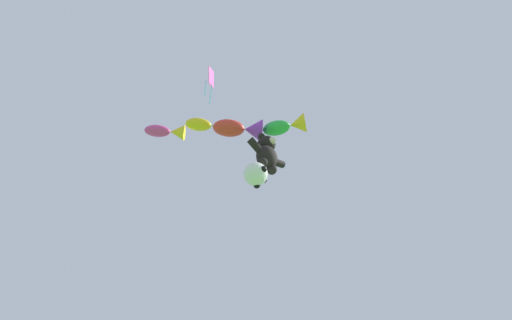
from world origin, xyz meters
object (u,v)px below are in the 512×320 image
(fish_kite_goldfin, at_px, (208,125))
(fish_kite_magenta, at_px, (167,132))
(teddy_bear_kite, at_px, (267,153))
(soccer_ball_kite, at_px, (256,174))
(diamond_kite, at_px, (211,80))
(fish_kite_crimson, at_px, (241,129))
(fish_kite_emerald, at_px, (287,126))

(fish_kite_goldfin, bearing_deg, fish_kite_magenta, 128.98)
(teddy_bear_kite, xyz_separation_m, soccer_ball_kite, (-0.59, 0.09, -1.80))
(soccer_ball_kite, distance_m, diamond_kite, 5.67)
(fish_kite_magenta, distance_m, diamond_kite, 3.84)
(teddy_bear_kite, distance_m, fish_kite_goldfin, 4.40)
(fish_kite_crimson, xyz_separation_m, fish_kite_goldfin, (-0.96, 1.54, 0.99))
(teddy_bear_kite, distance_m, soccer_ball_kite, 1.89)
(fish_kite_emerald, height_order, diamond_kite, diamond_kite)
(soccer_ball_kite, relative_size, diamond_kite, 0.35)
(fish_kite_emerald, distance_m, fish_kite_crimson, 2.30)
(fish_kite_emerald, xyz_separation_m, fish_kite_magenta, (-3.90, 4.95, 0.78))
(fish_kite_emerald, height_order, fish_kite_crimson, fish_kite_crimson)
(teddy_bear_kite, distance_m, fish_kite_crimson, 2.51)
(fish_kite_crimson, bearing_deg, teddy_bear_kite, -52.40)
(fish_kite_crimson, xyz_separation_m, diamond_kite, (-2.53, -0.58, 1.01))
(fish_kite_magenta, height_order, diamond_kite, diamond_kite)
(soccer_ball_kite, height_order, fish_kite_crimson, fish_kite_crimson)
(teddy_bear_kite, relative_size, fish_kite_goldfin, 1.03)
(teddy_bear_kite, bearing_deg, fish_kite_crimson, 127.60)
(fish_kite_goldfin, bearing_deg, teddy_bear_kite, -55.70)
(fish_kite_emerald, bearing_deg, soccer_ball_kite, 149.74)
(soccer_ball_kite, relative_size, fish_kite_goldfin, 0.49)
(fish_kite_magenta, bearing_deg, diamond_kite, -92.69)
(fish_kite_goldfin, bearing_deg, soccer_ball_kite, -65.00)
(teddy_bear_kite, bearing_deg, fish_kite_magenta, 126.26)
(fish_kite_emerald, bearing_deg, diamond_kite, 164.64)
(soccer_ball_kite, distance_m, fish_kite_goldfin, 5.64)
(fish_kite_emerald, relative_size, fish_kite_magenta, 1.08)
(soccer_ball_kite, xyz_separation_m, fish_kite_crimson, (-0.17, 0.90, 3.97))
(fish_kite_crimson, bearing_deg, fish_kite_emerald, -47.69)
(fish_kite_crimson, height_order, fish_kite_goldfin, fish_kite_goldfin)
(diamond_kite, bearing_deg, fish_kite_crimson, 12.88)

